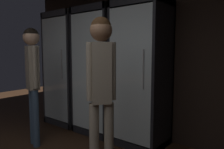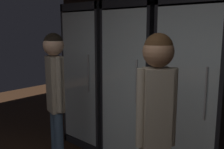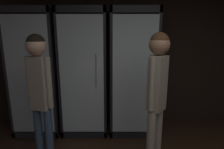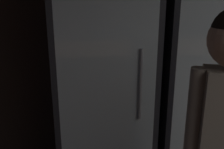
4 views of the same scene
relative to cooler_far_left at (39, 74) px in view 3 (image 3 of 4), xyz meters
The scene contains 6 objects.
wall_back 1.95m from the cooler_far_left, ahead, with size 6.00×0.06×2.80m, color black.
cooler_far_left is the anchor object (origin of this frame).
cooler_left 0.80m from the cooler_far_left, ahead, with size 0.74×0.63×2.06m.
cooler_center 1.60m from the cooler_far_left, ahead, with size 0.74×0.63×2.06m.
shopper_near 1.13m from the cooler_far_left, 67.63° to the right, with size 0.31×0.22×1.68m.
shopper_far 2.07m from the cooler_far_left, 31.85° to the right, with size 0.24×0.25×1.70m.
Camera 3 is at (-0.63, -0.37, 1.70)m, focal length 29.98 mm.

